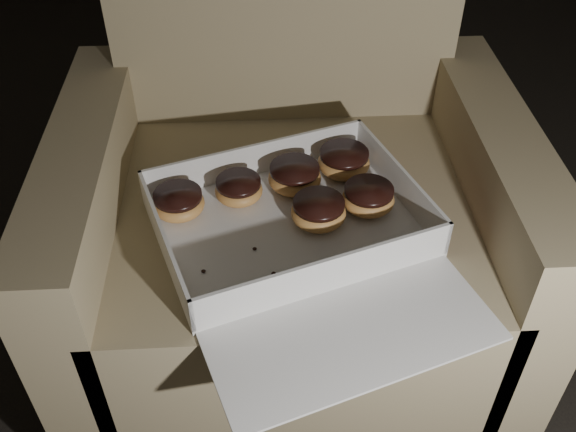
# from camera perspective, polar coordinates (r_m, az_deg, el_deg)

# --- Properties ---
(armchair) EXTENTS (0.82, 0.69, 0.86)m
(armchair) POSITION_cam_1_polar(r_m,az_deg,el_deg) (1.25, 0.34, -0.64)
(armchair) COLOR #887857
(armchair) RESTS_ON floor
(bakery_box) EXTENTS (0.55, 0.59, 0.07)m
(bakery_box) POSITION_cam_1_polar(r_m,az_deg,el_deg) (1.03, 1.11, -2.04)
(bakery_box) COLOR silver
(bakery_box) RESTS_ON armchair
(donut_a) EXTENTS (0.09, 0.09, 0.05)m
(donut_a) POSITION_cam_1_polar(r_m,az_deg,el_deg) (1.05, 2.73, 0.42)
(donut_a) COLOR gold
(donut_a) RESTS_ON bakery_box
(donut_b) EXTENTS (0.09, 0.09, 0.05)m
(donut_b) POSITION_cam_1_polar(r_m,az_deg,el_deg) (1.12, 0.59, 3.52)
(donut_b) COLOR gold
(donut_b) RESTS_ON bakery_box
(donut_c) EXTENTS (0.09, 0.09, 0.05)m
(donut_c) POSITION_cam_1_polar(r_m,az_deg,el_deg) (1.16, 4.98, 4.85)
(donut_c) COLOR gold
(donut_c) RESTS_ON bakery_box
(donut_d) EXTENTS (0.09, 0.09, 0.04)m
(donut_d) POSITION_cam_1_polar(r_m,az_deg,el_deg) (1.08, -9.70, 1.18)
(donut_d) COLOR gold
(donut_d) RESTS_ON bakery_box
(donut_e) EXTENTS (0.08, 0.08, 0.04)m
(donut_e) POSITION_cam_1_polar(r_m,az_deg,el_deg) (1.10, -4.41, 2.40)
(donut_e) COLOR gold
(donut_e) RESTS_ON bakery_box
(donut_f) EXTENTS (0.09, 0.09, 0.04)m
(donut_f) POSITION_cam_1_polar(r_m,az_deg,el_deg) (1.09, 7.15, 1.62)
(donut_f) COLOR gold
(donut_f) RESTS_ON bakery_box
(crumb_a) EXTENTS (0.01, 0.01, 0.00)m
(crumb_a) POSITION_cam_1_polar(r_m,az_deg,el_deg) (1.00, 4.41, -4.24)
(crumb_a) COLOR black
(crumb_a) RESTS_ON bakery_box
(crumb_b) EXTENTS (0.01, 0.01, 0.00)m
(crumb_b) POSITION_cam_1_polar(r_m,az_deg,el_deg) (1.02, -2.99, -2.92)
(crumb_b) COLOR black
(crumb_b) RESTS_ON bakery_box
(crumb_c) EXTENTS (0.01, 0.01, 0.00)m
(crumb_c) POSITION_cam_1_polar(r_m,az_deg,el_deg) (0.98, -1.29, -5.12)
(crumb_c) COLOR black
(crumb_c) RESTS_ON bakery_box
(crumb_d) EXTENTS (0.01, 0.01, 0.00)m
(crumb_d) POSITION_cam_1_polar(r_m,az_deg,el_deg) (0.99, -7.53, -4.88)
(crumb_d) COLOR black
(crumb_d) RESTS_ON bakery_box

